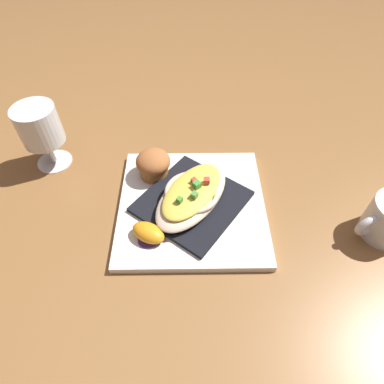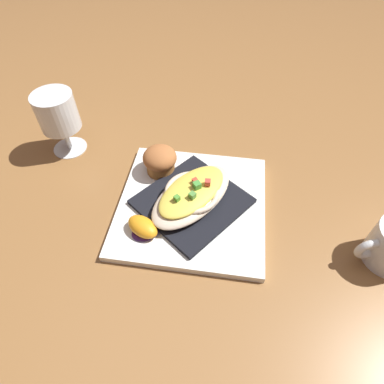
{
  "view_description": "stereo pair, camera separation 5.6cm",
  "coord_description": "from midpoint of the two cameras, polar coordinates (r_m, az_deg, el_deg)",
  "views": [
    {
      "loc": [
        0.07,
        0.36,
        0.47
      ],
      "look_at": [
        0.0,
        0.0,
        0.04
      ],
      "focal_mm": 30.25,
      "sensor_mm": 36.0,
      "label": 1
    },
    {
      "loc": [
        0.01,
        0.36,
        0.47
      ],
      "look_at": [
        0.0,
        0.0,
        0.04
      ],
      "focal_mm": 30.25,
      "sensor_mm": 36.0,
      "label": 2
    }
  ],
  "objects": [
    {
      "name": "orange_garnish",
      "position": [
        0.54,
        -5.66,
        -6.44
      ],
      "size": [
        0.07,
        0.06,
        0.03
      ],
      "color": "#462361",
      "rests_on": "square_plate"
    },
    {
      "name": "square_plate",
      "position": [
        0.59,
        2.72,
        -2.49
      ],
      "size": [
        0.3,
        0.3,
        0.01
      ],
      "primitive_type": "cube",
      "rotation": [
        0.0,
        0.0,
        -0.18
      ],
      "color": "white",
      "rests_on": "ground_plane"
    },
    {
      "name": "muffin",
      "position": [
        0.62,
        -3.09,
        5.49
      ],
      "size": [
        0.06,
        0.06,
        0.05
      ],
      "color": "#A96C31",
      "rests_on": "square_plate"
    },
    {
      "name": "gratin_dish",
      "position": [
        0.57,
        2.84,
        -0.46
      ],
      "size": [
        0.19,
        0.19,
        0.05
      ],
      "color": "beige",
      "rests_on": "folded_napkin"
    },
    {
      "name": "stemmed_glass",
      "position": [
        0.69,
        -20.42,
        12.51
      ],
      "size": [
        0.08,
        0.08,
        0.13
      ],
      "color": "white",
      "rests_on": "ground_plane"
    },
    {
      "name": "ground_plane",
      "position": [
        0.6,
        2.7,
        -2.91
      ],
      "size": [
        2.6,
        2.6,
        0.0
      ],
      "primitive_type": "plane",
      "color": "olive"
    },
    {
      "name": "folded_napkin",
      "position": [
        0.58,
        2.76,
        -1.82
      ],
      "size": [
        0.23,
        0.23,
        0.01
      ],
      "primitive_type": "cube",
      "rotation": [
        0.0,
        0.0,
        0.74
      ],
      "color": "black",
      "rests_on": "square_plate"
    }
  ]
}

